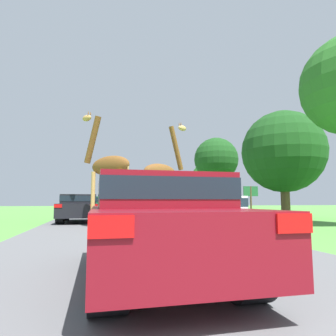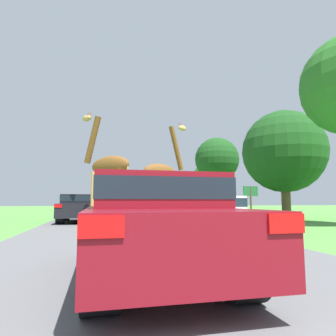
{
  "view_description": "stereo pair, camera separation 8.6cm",
  "coord_description": "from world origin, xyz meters",
  "px_view_note": "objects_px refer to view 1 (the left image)",
  "views": [
    {
      "loc": [
        -1.15,
        -0.2,
        1.08
      ],
      "look_at": [
        2.32,
        14.33,
        2.77
      ],
      "focal_mm": 32.0,
      "sensor_mm": 36.0,
      "label": 1
    },
    {
      "loc": [
        -1.07,
        -0.22,
        1.08
      ],
      "look_at": [
        2.32,
        14.33,
        2.77
      ],
      "focal_mm": 32.0,
      "sensor_mm": 36.0,
      "label": 2
    }
  ],
  "objects_px": {
    "giraffe_near_road": "(162,173)",
    "tree_right_cluster": "(216,160)",
    "car_rear_follower": "(159,207)",
    "car_lead_maroon": "(158,223)",
    "car_far_ahead": "(79,207)",
    "car_queue_left": "(102,206)",
    "tree_left_edge": "(283,152)",
    "sign_post": "(251,198)",
    "giraffe_companion": "(107,168)",
    "tree_centre_back": "(207,178)",
    "car_verge_right": "(90,205)",
    "car_queue_right": "(212,213)"
  },
  "relations": [
    {
      "from": "car_queue_right",
      "to": "tree_right_cluster",
      "type": "relative_size",
      "value": 0.6
    },
    {
      "from": "car_lead_maroon",
      "to": "car_far_ahead",
      "type": "xyz_separation_m",
      "value": [
        -1.77,
        12.59,
        0.01
      ]
    },
    {
      "from": "car_queue_right",
      "to": "tree_left_edge",
      "type": "bearing_deg",
      "value": 42.87
    },
    {
      "from": "car_queue_left",
      "to": "car_verge_right",
      "type": "distance_m",
      "value": 7.93
    },
    {
      "from": "car_far_ahead",
      "to": "car_rear_follower",
      "type": "height_order",
      "value": "car_far_ahead"
    },
    {
      "from": "sign_post",
      "to": "giraffe_near_road",
      "type": "bearing_deg",
      "value": 144.48
    },
    {
      "from": "giraffe_near_road",
      "to": "tree_centre_back",
      "type": "distance_m",
      "value": 22.19
    },
    {
      "from": "car_lead_maroon",
      "to": "car_far_ahead",
      "type": "distance_m",
      "value": 12.71
    },
    {
      "from": "giraffe_companion",
      "to": "car_verge_right",
      "type": "height_order",
      "value": "giraffe_companion"
    },
    {
      "from": "car_rear_follower",
      "to": "tree_left_edge",
      "type": "distance_m",
      "value": 8.97
    },
    {
      "from": "giraffe_companion",
      "to": "tree_left_edge",
      "type": "distance_m",
      "value": 12.31
    },
    {
      "from": "giraffe_companion",
      "to": "car_lead_maroon",
      "type": "distance_m",
      "value": 9.07
    },
    {
      "from": "car_queue_left",
      "to": "tree_left_edge",
      "type": "bearing_deg",
      "value": -25.38
    },
    {
      "from": "tree_right_cluster",
      "to": "car_rear_follower",
      "type": "bearing_deg",
      "value": -136.22
    },
    {
      "from": "giraffe_companion",
      "to": "sign_post",
      "type": "relative_size",
      "value": 3.01
    },
    {
      "from": "car_rear_follower",
      "to": "tree_left_edge",
      "type": "relative_size",
      "value": 0.6
    },
    {
      "from": "sign_post",
      "to": "car_queue_right",
      "type": "bearing_deg",
      "value": -139.05
    },
    {
      "from": "car_queue_left",
      "to": "sign_post",
      "type": "xyz_separation_m",
      "value": [
        6.26,
        -10.5,
        0.46
      ]
    },
    {
      "from": "tree_centre_back",
      "to": "tree_left_edge",
      "type": "bearing_deg",
      "value": -94.1
    },
    {
      "from": "car_lead_maroon",
      "to": "tree_left_edge",
      "type": "height_order",
      "value": "tree_left_edge"
    },
    {
      "from": "car_queue_left",
      "to": "car_far_ahead",
      "type": "bearing_deg",
      "value": -102.91
    },
    {
      "from": "giraffe_near_road",
      "to": "tree_right_cluster",
      "type": "relative_size",
      "value": 0.79
    },
    {
      "from": "car_queue_right",
      "to": "car_rear_follower",
      "type": "height_order",
      "value": "car_rear_follower"
    },
    {
      "from": "car_queue_left",
      "to": "car_far_ahead",
      "type": "xyz_separation_m",
      "value": [
        -1.32,
        -5.77,
        0.02
      ]
    },
    {
      "from": "car_lead_maroon",
      "to": "car_queue_left",
      "type": "relative_size",
      "value": 0.88
    },
    {
      "from": "car_lead_maroon",
      "to": "car_far_ahead",
      "type": "height_order",
      "value": "car_far_ahead"
    },
    {
      "from": "giraffe_companion",
      "to": "tree_centre_back",
      "type": "distance_m",
      "value": 24.79
    },
    {
      "from": "car_lead_maroon",
      "to": "tree_right_cluster",
      "type": "distance_m",
      "value": 22.99
    },
    {
      "from": "giraffe_companion",
      "to": "sign_post",
      "type": "bearing_deg",
      "value": -50.94
    },
    {
      "from": "tree_centre_back",
      "to": "sign_post",
      "type": "relative_size",
      "value": 3.36
    },
    {
      "from": "car_rear_follower",
      "to": "tree_right_cluster",
      "type": "distance_m",
      "value": 9.92
    },
    {
      "from": "giraffe_near_road",
      "to": "car_far_ahead",
      "type": "bearing_deg",
      "value": -148.06
    },
    {
      "from": "car_queue_left",
      "to": "car_rear_follower",
      "type": "xyz_separation_m",
      "value": [
        3.4,
        -4.09,
        -0.01
      ]
    },
    {
      "from": "giraffe_near_road",
      "to": "car_far_ahead",
      "type": "distance_m",
      "value": 4.98
    },
    {
      "from": "giraffe_near_road",
      "to": "giraffe_companion",
      "type": "distance_m",
      "value": 3.13
    },
    {
      "from": "giraffe_near_road",
      "to": "car_queue_left",
      "type": "height_order",
      "value": "giraffe_near_road"
    },
    {
      "from": "car_verge_right",
      "to": "tree_right_cluster",
      "type": "xyz_separation_m",
      "value": [
        10.9,
        -5.68,
        4.0
      ]
    },
    {
      "from": "giraffe_companion",
      "to": "car_verge_right",
      "type": "relative_size",
      "value": 1.22
    },
    {
      "from": "giraffe_near_road",
      "to": "tree_centre_back",
      "type": "xyz_separation_m",
      "value": [
        9.96,
        19.77,
        1.52
      ]
    },
    {
      "from": "car_queue_right",
      "to": "tree_centre_back",
      "type": "height_order",
      "value": "tree_centre_back"
    },
    {
      "from": "car_verge_right",
      "to": "tree_left_edge",
      "type": "relative_size",
      "value": 0.62
    },
    {
      "from": "car_rear_follower",
      "to": "tree_right_cluster",
      "type": "height_order",
      "value": "tree_right_cluster"
    },
    {
      "from": "giraffe_companion",
      "to": "tree_right_cluster",
      "type": "bearing_deg",
      "value": 8.01
    },
    {
      "from": "tree_centre_back",
      "to": "car_lead_maroon",
      "type": "bearing_deg",
      "value": -112.2
    },
    {
      "from": "car_verge_right",
      "to": "sign_post",
      "type": "xyz_separation_m",
      "value": [
        7.21,
        -18.37,
        0.46
      ]
    },
    {
      "from": "giraffe_near_road",
      "to": "car_verge_right",
      "type": "height_order",
      "value": "giraffe_near_road"
    },
    {
      "from": "car_far_ahead",
      "to": "sign_post",
      "type": "bearing_deg",
      "value": -31.97
    },
    {
      "from": "tree_left_edge",
      "to": "sign_post",
      "type": "xyz_separation_m",
      "value": [
        -5.24,
        -5.04,
        -3.13
      ]
    },
    {
      "from": "car_verge_right",
      "to": "sign_post",
      "type": "relative_size",
      "value": 2.47
    },
    {
      "from": "tree_centre_back",
      "to": "car_queue_left",
      "type": "bearing_deg",
      "value": -137.29
    }
  ]
}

